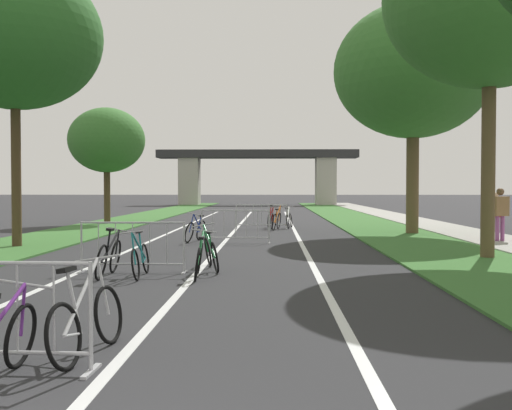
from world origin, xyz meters
name	(u,v)px	position (x,y,z in m)	size (l,w,h in m)	color
grass_verge_left	(129,220)	(-6.05, 29.04, 0.03)	(3.21, 70.98, 0.05)	#386B2D
grass_verge_right	(358,221)	(6.05, 29.04, 0.03)	(3.21, 70.98, 0.05)	#386B2D
sidewalk_path_right	(411,220)	(8.80, 29.04, 0.04)	(2.29, 70.98, 0.08)	#9E9B93
lane_stripe_center	(232,233)	(0.00, 20.53, 0.00)	(0.14, 41.06, 0.01)	silver
lane_stripe_right_lane	(296,233)	(2.44, 20.53, 0.00)	(0.14, 41.06, 0.01)	silver
lane_stripe_left_lane	(169,233)	(-2.44, 20.53, 0.00)	(0.14, 41.06, 0.01)	silver
overpass_bridge	(257,168)	(0.00, 58.66, 3.78)	(20.31, 2.83, 5.58)	#2D2D30
tree_left_pine_far	(15,36)	(-5.91, 14.70, 6.13)	(5.00, 5.00, 8.27)	#4C3823
tree_left_pine_near	(107,140)	(-6.36, 25.92, 4.00)	(3.63, 3.63, 5.56)	#4C3823
tree_right_cypress_far	(413,71)	(6.79, 20.08, 6.09)	(5.91, 5.91, 8.62)	brown
crowd_barrier_second	(133,248)	(-1.32, 9.63, 0.52)	(2.19, 0.46, 1.05)	#ADADB2
crowd_barrier_third	(235,227)	(0.38, 16.22, 0.52)	(2.19, 0.51, 1.05)	#ADADB2
crowd_barrier_fourth	(262,217)	(1.08, 22.82, 0.52)	(2.19, 0.46, 1.05)	#ADADB2
bicycle_green_1	(199,259)	(0.11, 9.04, 0.36)	(0.52, 1.70, 0.92)	black
bicycle_black_2	(109,257)	(-1.66, 9.06, 0.38)	(0.53, 1.70, 0.98)	black
bicycle_white_4	(289,220)	(2.26, 23.42, 0.37)	(0.49, 1.71, 0.96)	black
bicycle_red_5	(271,219)	(1.46, 23.26, 0.38)	(0.52, 1.64, 0.99)	black
bicycle_silver_7	(87,320)	(-0.37, 3.55, 0.37)	(0.54, 1.66, 1.02)	black
bicycle_orange_8	(277,220)	(1.72, 22.32, 0.39)	(0.67, 1.64, 1.03)	black
bicycle_blue_9	(195,230)	(-0.94, 16.73, 0.37)	(0.59, 1.68, 0.98)	black
bicycle_teal_10	(140,259)	(-1.04, 9.06, 0.36)	(0.46, 1.66, 0.95)	black
bicycle_green_11	(211,253)	(0.24, 10.10, 0.37)	(0.73, 1.72, 0.98)	black
pedestrian_in_red_jacket	(495,211)	(8.74, 17.03, 0.98)	(0.58, 0.27, 1.61)	#994C8C
pedestrian_with_backpack	(500,210)	(8.67, 16.43, 1.06)	(0.61, 0.41, 1.74)	#994C8C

